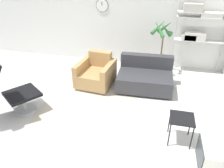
% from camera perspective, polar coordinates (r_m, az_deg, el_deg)
% --- Properties ---
extents(ground_plane, '(12.00, 12.00, 0.00)m').
position_cam_1_polar(ground_plane, '(4.34, -6.18, -7.97)').
color(ground_plane, silver).
extents(wall_back, '(12.00, 0.09, 2.80)m').
position_cam_1_polar(wall_back, '(6.22, 1.59, 18.04)').
color(wall_back, silver).
rests_on(wall_back, ground_plane).
extents(round_rug, '(2.32, 2.32, 0.01)m').
position_cam_1_polar(round_rug, '(4.27, -5.21, -8.54)').
color(round_rug, '#BCB29E').
rests_on(round_rug, ground_plane).
extents(armchair_red, '(0.87, 0.92, 0.75)m').
position_cam_1_polar(armchair_red, '(5.22, -4.15, 2.60)').
color(armchair_red, silver).
rests_on(armchair_red, ground_plane).
extents(couch_low, '(1.26, 0.95, 0.71)m').
position_cam_1_polar(couch_low, '(5.14, 8.62, 1.66)').
color(couch_low, black).
rests_on(couch_low, ground_plane).
extents(side_table, '(0.38, 0.38, 0.47)m').
position_cam_1_polar(side_table, '(3.68, 17.76, -9.14)').
color(side_table, black).
rests_on(side_table, ground_plane).
extents(crt_television, '(0.47, 0.53, 0.52)m').
position_cam_1_polar(crt_television, '(3.42, 25.74, -17.22)').
color(crt_television, beige).
rests_on(crt_television, ground_plane).
extents(potted_plant, '(0.57, 0.63, 1.40)m').
position_cam_1_polar(potted_plant, '(5.80, 12.65, 7.81)').
color(potted_plant, brown).
rests_on(potted_plant, ground_plane).
extents(shelf_unit, '(1.26, 0.28, 2.01)m').
position_cam_1_polar(shelf_unit, '(5.96, 21.59, 14.26)').
color(shelf_unit, '#BCBCC1').
rests_on(shelf_unit, ground_plane).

